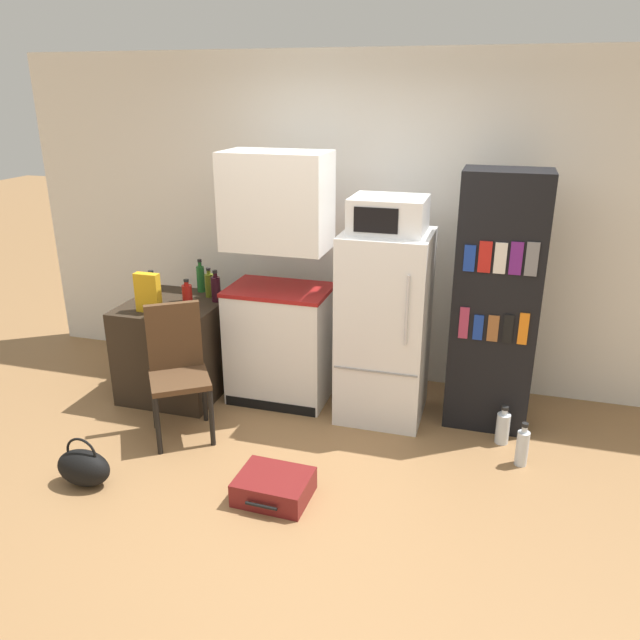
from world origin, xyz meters
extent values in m
plane|color=olive|center=(0.00, 0.00, 0.00)|extent=(24.00, 24.00, 0.00)
cube|color=white|center=(0.20, 2.00, 1.32)|extent=(6.40, 0.10, 2.65)
cube|color=#2D2319|center=(-1.35, 1.20, 0.38)|extent=(0.74, 0.80, 0.77)
cube|color=white|center=(-0.50, 1.34, 0.45)|extent=(0.77, 0.53, 0.89)
cube|color=maroon|center=(-0.50, 1.34, 0.91)|extent=(0.78, 0.54, 0.03)
cube|color=white|center=(-0.50, 1.34, 1.59)|extent=(0.77, 0.45, 0.71)
cube|color=black|center=(-0.50, 1.07, 0.04)|extent=(0.74, 0.01, 0.08)
cube|color=white|center=(0.33, 1.30, 0.71)|extent=(0.63, 0.60, 1.42)
cube|color=gray|center=(0.33, 0.99, 0.48)|extent=(0.60, 0.01, 0.01)
cylinder|color=silver|center=(0.53, 0.98, 0.96)|extent=(0.02, 0.02, 0.50)
cube|color=silver|center=(0.33, 1.30, 1.54)|extent=(0.52, 0.43, 0.25)
cube|color=black|center=(0.28, 1.08, 1.54)|extent=(0.30, 0.01, 0.17)
cube|color=black|center=(1.10, 1.40, 0.93)|extent=(0.59, 0.40, 1.86)
cube|color=#A33351|center=(0.90, 1.20, 0.84)|extent=(0.06, 0.01, 0.23)
cube|color=#193899|center=(1.00, 1.20, 0.82)|extent=(0.07, 0.01, 0.18)
cube|color=brown|center=(1.10, 1.20, 0.82)|extent=(0.07, 0.01, 0.19)
cube|color=black|center=(1.20, 1.20, 0.83)|extent=(0.06, 0.01, 0.20)
cube|color=orange|center=(1.30, 1.20, 0.84)|extent=(0.06, 0.01, 0.22)
cube|color=#193899|center=(0.90, 1.20, 1.30)|extent=(0.07, 0.01, 0.18)
cube|color=red|center=(1.00, 1.20, 1.32)|extent=(0.08, 0.01, 0.21)
cube|color=silver|center=(1.10, 1.20, 1.31)|extent=(0.08, 0.01, 0.21)
cube|color=#661E75|center=(1.20, 1.20, 1.32)|extent=(0.08, 0.01, 0.22)
cube|color=slate|center=(1.30, 1.20, 1.32)|extent=(0.08, 0.01, 0.23)
cylinder|color=black|center=(-1.03, 1.33, 0.87)|extent=(0.07, 0.07, 0.20)
cylinder|color=black|center=(-1.03, 1.33, 0.98)|extent=(0.03, 0.03, 0.04)
cylinder|color=black|center=(-1.03, 1.33, 1.01)|extent=(0.04, 0.04, 0.02)
cylinder|color=#AD1914|center=(-1.20, 1.17, 0.85)|extent=(0.08, 0.08, 0.17)
cylinder|color=#AD1914|center=(-1.20, 1.17, 0.95)|extent=(0.03, 0.03, 0.03)
cylinder|color=black|center=(-1.20, 1.17, 0.97)|extent=(0.04, 0.04, 0.02)
cylinder|color=#566619|center=(-1.14, 1.43, 0.86)|extent=(0.07, 0.07, 0.19)
cylinder|color=#566619|center=(-1.14, 1.43, 0.97)|extent=(0.03, 0.03, 0.03)
cylinder|color=black|center=(-1.14, 1.43, 1.00)|extent=(0.04, 0.04, 0.02)
cylinder|color=silver|center=(-1.63, 1.37, 0.84)|extent=(0.09, 0.09, 0.15)
cylinder|color=silver|center=(-1.63, 1.37, 0.93)|extent=(0.04, 0.04, 0.03)
cylinder|color=black|center=(-1.63, 1.37, 0.95)|extent=(0.05, 0.05, 0.02)
cylinder|color=#1E6028|center=(-1.26, 1.53, 0.88)|extent=(0.07, 0.07, 0.22)
cylinder|color=#1E6028|center=(-1.26, 1.53, 1.00)|extent=(0.03, 0.03, 0.04)
cylinder|color=black|center=(-1.26, 1.53, 1.03)|extent=(0.03, 0.03, 0.02)
cube|color=gold|center=(-1.42, 0.97, 0.92)|extent=(0.19, 0.07, 0.30)
cylinder|color=black|center=(-1.02, 0.29, 0.22)|extent=(0.04, 0.04, 0.43)
cylinder|color=black|center=(-0.71, 0.50, 0.22)|extent=(0.04, 0.04, 0.43)
cylinder|color=black|center=(-1.22, 0.59, 0.22)|extent=(0.04, 0.04, 0.43)
cylinder|color=black|center=(-0.92, 0.80, 0.22)|extent=(0.04, 0.04, 0.43)
cube|color=#4C331E|center=(-0.97, 0.55, 0.45)|extent=(0.56, 0.56, 0.04)
cube|color=#4C331E|center=(-1.07, 0.70, 0.71)|extent=(0.34, 0.25, 0.49)
cube|color=maroon|center=(-0.09, 0.05, 0.08)|extent=(0.45, 0.37, 0.15)
cylinder|color=black|center=(-0.10, -0.14, 0.08)|extent=(0.20, 0.03, 0.02)
ellipsoid|color=black|center=(-1.29, -0.16, 0.12)|extent=(0.36, 0.20, 0.24)
torus|color=black|center=(-1.29, -0.16, 0.23)|extent=(0.21, 0.02, 0.21)
cylinder|color=silver|center=(1.36, 0.86, 0.12)|extent=(0.08, 0.08, 0.24)
cylinder|color=silver|center=(1.36, 0.86, 0.27)|extent=(0.04, 0.04, 0.04)
cylinder|color=black|center=(1.36, 0.86, 0.30)|extent=(0.04, 0.04, 0.03)
cylinder|color=silver|center=(1.24, 1.10, 0.11)|extent=(0.09, 0.09, 0.22)
cylinder|color=silver|center=(1.24, 1.10, 0.24)|extent=(0.04, 0.04, 0.04)
cylinder|color=black|center=(1.24, 1.10, 0.28)|extent=(0.05, 0.05, 0.02)
camera|label=1|loc=(1.08, -2.95, 2.37)|focal=35.00mm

